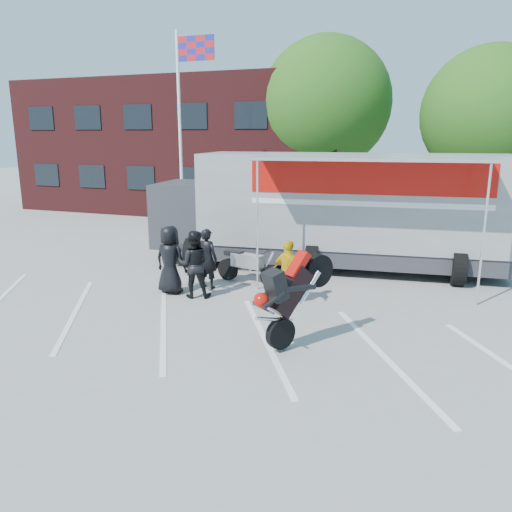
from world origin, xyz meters
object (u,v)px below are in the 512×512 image
Objects in this scene: spectator_leather_b at (207,259)px; stunt_bike_rider at (308,343)px; spectator_leather_a at (170,260)px; spectator_leather_c at (194,264)px; flagpole at (185,110)px; spectator_hivis at (289,273)px; parked_motorcycle at (249,284)px; tree_left at (326,103)px; tree_mid at (489,114)px; transporter_truck at (332,268)px.

stunt_bike_rider is at bearing 150.12° from spectator_leather_b.
spectator_leather_b is (0.72, 0.75, -0.08)m from spectator_leather_a.
flagpole is at bearing -80.74° from spectator_leather_c.
flagpole is 10.07m from spectator_hivis.
spectator_leather_b reaches higher than parked_motorcycle.
spectator_leather_c is 1.08× the size of spectator_hivis.
tree_left reaches higher than stunt_bike_rider.
spectator_leather_c reaches higher than parked_motorcycle.
flagpole is at bearing -156.03° from tree_mid.
stunt_bike_rider is 1.28× the size of spectator_hivis.
tree_mid is 4.23× the size of spectator_leather_a.
spectator_leather_c is (0.03, -0.83, 0.05)m from spectator_leather_b.
spectator_leather_b is (-2.82, -3.28, 0.83)m from transporter_truck.
flagpole is at bearing -61.07° from spectator_leather_a.
parked_motorcycle is 2.02m from spectator_leather_c.
parked_motorcycle is 2.40m from spectator_leather_a.
stunt_bike_rider is (7.30, -8.85, -5.05)m from flagpole.
tree_left is at bearing -84.44° from spectator_leather_b.
tree_left is 12.67m from parked_motorcycle.
spectator_leather_a is (-1.65, -1.49, 0.91)m from parked_motorcycle.
tree_left is 1.13× the size of tree_mid.
tree_mid is 14.66m from spectator_leather_c.
transporter_truck is at bearing -143.47° from spectator_leather_c.
spectator_leather_a is (3.04, -6.87, -4.14)m from flagpole.
spectator_leather_c is at bearing 178.61° from spectator_leather_a.
flagpole is at bearing -125.28° from tree_left.
spectator_leather_a is at bearing -25.76° from spectator_leather_c.
stunt_bike_rider is at bearing -130.33° from parked_motorcycle.
spectator_leather_c reaches higher than stunt_bike_rider.
parked_motorcycle is 1.31× the size of spectator_hivis.
stunt_bike_rider is (0.72, -6.02, 0.00)m from transporter_truck.
tree_mid is 15.23m from stunt_bike_rider.
tree_left is 0.77× the size of transporter_truck.
flagpole is at bearing 164.19° from stunt_bike_rider.
tree_left is at bearing 15.09° from parked_motorcycle.
flagpole is 12.54m from stunt_bike_rider.
spectator_hivis reaches higher than parked_motorcycle.
transporter_truck is 5.05m from spectator_leather_c.
stunt_bike_rider is 1.25× the size of spectator_leather_b.
tree_mid reaches higher than spectator_hivis.
spectator_hivis is (-1.06, 2.18, 0.81)m from stunt_bike_rider.
spectator_leather_a reaches higher than stunt_bike_rider.
parked_motorcycle is at bearing -133.51° from spectator_leather_b.
spectator_leather_c is (-0.90, -1.58, 0.88)m from parked_motorcycle.
spectator_leather_b is (-0.93, -0.74, 0.83)m from parked_motorcycle.
tree_mid is at bearing -116.10° from spectator_leather_b.
tree_left is at bearing -111.36° from spectator_leather_c.
spectator_hivis is (6.24, -6.67, -4.24)m from flagpole.
transporter_truck is 5.27× the size of parked_motorcycle.
spectator_leather_a is at bearing 144.94° from parked_motorcycle.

